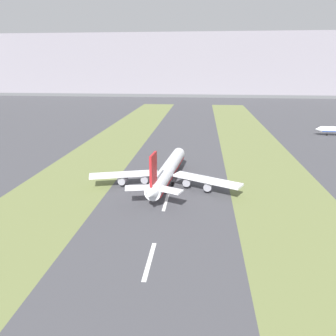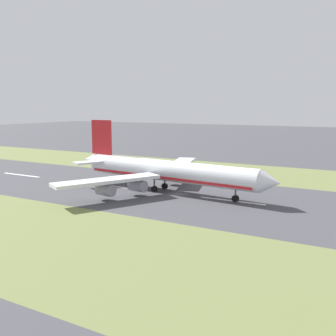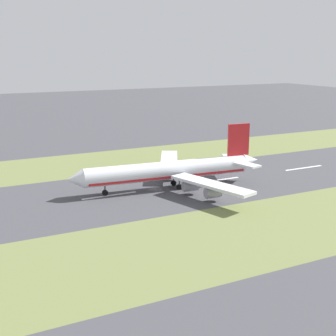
{
  "view_description": "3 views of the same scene",
  "coord_description": "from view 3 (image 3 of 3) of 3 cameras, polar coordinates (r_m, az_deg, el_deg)",
  "views": [
    {
      "loc": [
        12.71,
        -138.53,
        49.43
      ],
      "look_at": [
        -1.34,
        -4.12,
        7.0
      ],
      "focal_mm": 35.0,
      "sensor_mm": 36.0,
      "label": 1
    },
    {
      "loc": [
        96.0,
        50.23,
        24.66
      ],
      "look_at": [
        -1.34,
        -4.12,
        7.0
      ],
      "focal_mm": 42.0,
      "sensor_mm": 36.0,
      "label": 2
    },
    {
      "loc": [
        -134.09,
        62.75,
        44.03
      ],
      "look_at": [
        -1.34,
        -4.12,
        7.0
      ],
      "focal_mm": 50.0,
      "sensor_mm": 36.0,
      "label": 3
    }
  ],
  "objects": [
    {
      "name": "centreline_dash_near",
      "position": [
        189.77,
        16.21,
        0.01
      ],
      "size": [
        1.2,
        18.0,
        0.01
      ],
      "primitive_type": "cube",
      "color": "silver",
      "rests_on": "ground"
    },
    {
      "name": "grass_median_east",
      "position": [
        194.8,
        -7.23,
        0.81
      ],
      "size": [
        40.0,
        600.0,
        0.01
      ],
      "primitive_type": "cube",
      "color": "olive",
      "rests_on": "ground"
    },
    {
      "name": "centreline_dash_far",
      "position": [
        148.71,
        -7.14,
        -3.34
      ],
      "size": [
        1.2,
        18.0,
        0.01
      ],
      "primitive_type": "cube",
      "color": "silver",
      "rests_on": "ground"
    },
    {
      "name": "ground_plane",
      "position": [
        154.45,
        -1.59,
        -2.58
      ],
      "size": [
        800.0,
        800.0,
        0.0
      ],
      "primitive_type": "plane",
      "color": "#424247"
    },
    {
      "name": "centreline_dash_mid",
      "position": [
        165.72,
        5.98,
        -1.49
      ],
      "size": [
        1.2,
        18.0,
        0.01
      ],
      "primitive_type": "cube",
      "color": "silver",
      "rests_on": "ground"
    },
    {
      "name": "airplane_main_jet",
      "position": [
        154.1,
        0.66,
        -0.29
      ],
      "size": [
        63.84,
        67.22,
        20.2
      ],
      "color": "silver",
      "rests_on": "ground"
    },
    {
      "name": "grass_median_west",
      "position": [
        117.53,
        7.88,
        -8.15
      ],
      "size": [
        40.0,
        600.0,
        0.01
      ],
      "primitive_type": "cube",
      "color": "olive",
      "rests_on": "ground"
    }
  ]
}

